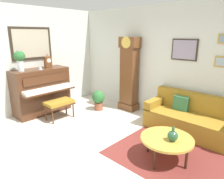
{
  "coord_description": "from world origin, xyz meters",
  "views": [
    {
      "loc": [
        2.75,
        -2.2,
        2.1
      ],
      "look_at": [
        -0.21,
        0.96,
        0.91
      ],
      "focal_mm": 32.55,
      "sensor_mm": 36.0,
      "label": 1
    }
  ],
  "objects_px": {
    "mantel_clock": "(48,61)",
    "grandfather_clock": "(129,76)",
    "teacup": "(40,69)",
    "green_jug": "(173,136)",
    "piano": "(42,91)",
    "flower_vase": "(20,58)",
    "piano_bench": "(59,104)",
    "potted_plant": "(98,99)",
    "coffee_table": "(167,139)",
    "couch": "(191,119)"
  },
  "relations": [
    {
      "from": "mantel_clock",
      "to": "green_jug",
      "type": "bearing_deg",
      "value": 0.66
    },
    {
      "from": "teacup",
      "to": "potted_plant",
      "type": "distance_m",
      "value": 1.74
    },
    {
      "from": "flower_vase",
      "to": "coffee_table",
      "type": "bearing_deg",
      "value": 12.79
    },
    {
      "from": "grandfather_clock",
      "to": "coffee_table",
      "type": "relative_size",
      "value": 2.31
    },
    {
      "from": "piano",
      "to": "teacup",
      "type": "xyz_separation_m",
      "value": [
        0.13,
        -0.05,
        0.62
      ]
    },
    {
      "from": "piano_bench",
      "to": "grandfather_clock",
      "type": "xyz_separation_m",
      "value": [
        0.84,
        1.74,
        0.56
      ]
    },
    {
      "from": "grandfather_clock",
      "to": "teacup",
      "type": "relative_size",
      "value": 17.5
    },
    {
      "from": "grandfather_clock",
      "to": "potted_plant",
      "type": "bearing_deg",
      "value": -132.42
    },
    {
      "from": "mantel_clock",
      "to": "flower_vase",
      "type": "distance_m",
      "value": 0.75
    },
    {
      "from": "teacup",
      "to": "piano",
      "type": "bearing_deg",
      "value": 159.76
    },
    {
      "from": "mantel_clock",
      "to": "green_jug",
      "type": "xyz_separation_m",
      "value": [
        3.67,
        0.04,
        -0.88
      ]
    },
    {
      "from": "piano",
      "to": "grandfather_clock",
      "type": "bearing_deg",
      "value": 49.2
    },
    {
      "from": "piano_bench",
      "to": "teacup",
      "type": "bearing_deg",
      "value": -169.26
    },
    {
      "from": "potted_plant",
      "to": "piano",
      "type": "bearing_deg",
      "value": -129.9
    },
    {
      "from": "piano",
      "to": "grandfather_clock",
      "type": "relative_size",
      "value": 0.71
    },
    {
      "from": "piano_bench",
      "to": "flower_vase",
      "type": "xyz_separation_m",
      "value": [
        -0.72,
        -0.55,
        1.12
      ]
    },
    {
      "from": "couch",
      "to": "coffee_table",
      "type": "relative_size",
      "value": 2.16
    },
    {
      "from": "teacup",
      "to": "potted_plant",
      "type": "xyz_separation_m",
      "value": [
        0.85,
        1.22,
        -0.91
      ]
    },
    {
      "from": "teacup",
      "to": "green_jug",
      "type": "height_order",
      "value": "teacup"
    },
    {
      "from": "couch",
      "to": "flower_vase",
      "type": "height_order",
      "value": "flower_vase"
    },
    {
      "from": "piano",
      "to": "green_jug",
      "type": "relative_size",
      "value": 6.0
    },
    {
      "from": "potted_plant",
      "to": "flower_vase",
      "type": "bearing_deg",
      "value": -120.58
    },
    {
      "from": "grandfather_clock",
      "to": "potted_plant",
      "type": "height_order",
      "value": "grandfather_clock"
    },
    {
      "from": "grandfather_clock",
      "to": "mantel_clock",
      "type": "height_order",
      "value": "grandfather_clock"
    },
    {
      "from": "green_jug",
      "to": "mantel_clock",
      "type": "bearing_deg",
      "value": -179.34
    },
    {
      "from": "piano",
      "to": "potted_plant",
      "type": "distance_m",
      "value": 1.55
    },
    {
      "from": "flower_vase",
      "to": "grandfather_clock",
      "type": "bearing_deg",
      "value": 55.78
    },
    {
      "from": "couch",
      "to": "green_jug",
      "type": "relative_size",
      "value": 7.92
    },
    {
      "from": "piano",
      "to": "coffee_table",
      "type": "xyz_separation_m",
      "value": [
        3.56,
        0.32,
        -0.23
      ]
    },
    {
      "from": "piano_bench",
      "to": "flower_vase",
      "type": "height_order",
      "value": "flower_vase"
    },
    {
      "from": "piano",
      "to": "flower_vase",
      "type": "bearing_deg",
      "value": -89.79
    },
    {
      "from": "flower_vase",
      "to": "potted_plant",
      "type": "xyz_separation_m",
      "value": [
        0.98,
        1.65,
        -1.2
      ]
    },
    {
      "from": "flower_vase",
      "to": "piano",
      "type": "bearing_deg",
      "value": 90.21
    },
    {
      "from": "flower_vase",
      "to": "green_jug",
      "type": "bearing_deg",
      "value": 11.98
    },
    {
      "from": "piano_bench",
      "to": "couch",
      "type": "xyz_separation_m",
      "value": [
        2.72,
        1.55,
        -0.09
      ]
    },
    {
      "from": "mantel_clock",
      "to": "flower_vase",
      "type": "xyz_separation_m",
      "value": [
        -0.0,
        -0.74,
        0.14
      ]
    },
    {
      "from": "piano",
      "to": "mantel_clock",
      "type": "bearing_deg",
      "value": 89.48
    },
    {
      "from": "mantel_clock",
      "to": "grandfather_clock",
      "type": "bearing_deg",
      "value": 44.92
    },
    {
      "from": "coffee_table",
      "to": "green_jug",
      "type": "height_order",
      "value": "green_jug"
    },
    {
      "from": "piano_bench",
      "to": "teacup",
      "type": "xyz_separation_m",
      "value": [
        -0.59,
        -0.11,
        0.83
      ]
    },
    {
      "from": "piano",
      "to": "teacup",
      "type": "relative_size",
      "value": 12.41
    },
    {
      "from": "teacup",
      "to": "potted_plant",
      "type": "relative_size",
      "value": 0.21
    },
    {
      "from": "couch",
      "to": "teacup",
      "type": "bearing_deg",
      "value": -153.34
    },
    {
      "from": "grandfather_clock",
      "to": "green_jug",
      "type": "relative_size",
      "value": 8.46
    },
    {
      "from": "couch",
      "to": "mantel_clock",
      "type": "height_order",
      "value": "mantel_clock"
    },
    {
      "from": "coffee_table",
      "to": "teacup",
      "type": "xyz_separation_m",
      "value": [
        -3.43,
        -0.37,
        0.85
      ]
    },
    {
      "from": "coffee_table",
      "to": "teacup",
      "type": "bearing_deg",
      "value": -173.82
    },
    {
      "from": "coffee_table",
      "to": "piano_bench",
      "type": "bearing_deg",
      "value": -174.78
    },
    {
      "from": "couch",
      "to": "coffee_table",
      "type": "bearing_deg",
      "value": -84.99
    },
    {
      "from": "couch",
      "to": "mantel_clock",
      "type": "xyz_separation_m",
      "value": [
        -3.44,
        -1.36,
        1.07
      ]
    }
  ]
}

